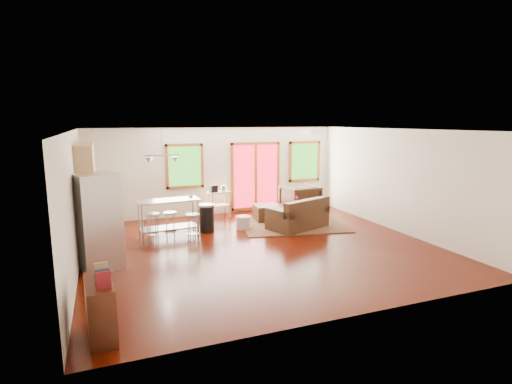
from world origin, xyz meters
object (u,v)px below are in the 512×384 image
object	(u,v)px
loveseat	(299,217)
refrigerator	(99,221)
armchair	(300,198)
island	(169,212)
kitchen_cart	(218,195)
coffee_table	(290,207)
ottoman	(267,213)
rug	(292,224)

from	to	relation	value
loveseat	refrigerator	world-z (taller)	refrigerator
armchair	refrigerator	distance (m)	6.15
island	kitchen_cart	size ratio (longest dim) A/B	1.54
armchair	island	xyz separation A→B (m)	(-4.04, -0.99, 0.14)
refrigerator	island	world-z (taller)	refrigerator
loveseat	coffee_table	world-z (taller)	loveseat
loveseat	island	distance (m)	3.33
ottoman	armchair	bearing A→B (deg)	14.12
rug	coffee_table	distance (m)	0.59
loveseat	coffee_table	distance (m)	0.88
coffee_table	island	distance (m)	3.49
armchair	island	distance (m)	4.17
loveseat	island	world-z (taller)	island
ottoman	island	distance (m)	2.96
loveseat	island	xyz separation A→B (m)	(-3.29, 0.42, 0.31)
coffee_table	refrigerator	xyz separation A→B (m)	(-4.99, -2.01, 0.53)
rug	ottoman	size ratio (longest dim) A/B	4.12
loveseat	kitchen_cart	world-z (taller)	kitchen_cart
coffee_table	ottoman	size ratio (longest dim) A/B	1.87
ottoman	island	xyz separation A→B (m)	(-2.85, -0.69, 0.42)
refrigerator	kitchen_cart	bearing A→B (deg)	26.85
armchair	ottoman	xyz separation A→B (m)	(-1.20, -0.30, -0.28)
ottoman	island	size ratio (longest dim) A/B	0.44
island	coffee_table	bearing A→B (deg)	7.34
rug	ottoman	xyz separation A→B (m)	(-0.47, 0.69, 0.21)
kitchen_cart	refrigerator	bearing A→B (deg)	-136.17
ottoman	kitchen_cart	world-z (taller)	kitchen_cart
refrigerator	island	bearing A→B (deg)	28.42
coffee_table	island	world-z (taller)	island
loveseat	armchair	distance (m)	1.61
ottoman	refrigerator	world-z (taller)	refrigerator
coffee_table	kitchen_cart	world-z (taller)	kitchen_cart
coffee_table	refrigerator	distance (m)	5.40
loveseat	armchair	bearing A→B (deg)	41.68
armchair	refrigerator	world-z (taller)	refrigerator
armchair	refrigerator	bearing A→B (deg)	20.51
kitchen_cart	rug	bearing A→B (deg)	-42.02
coffee_table	island	xyz separation A→B (m)	(-3.45, -0.44, 0.25)
loveseat	kitchen_cart	xyz separation A→B (m)	(-1.64, 1.92, 0.34)
refrigerator	ottoman	bearing A→B (deg)	10.23
armchair	ottoman	bearing A→B (deg)	10.04
kitchen_cart	armchair	bearing A→B (deg)	-11.99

